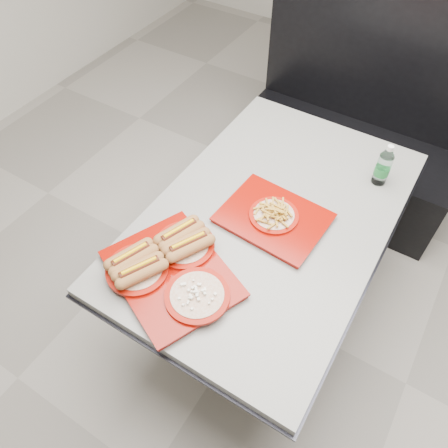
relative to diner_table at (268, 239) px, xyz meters
The scene contains 6 objects.
ground 0.58m from the diner_table, ahead, with size 6.00×6.00×0.00m, color gray.
diner_table is the anchor object (origin of this frame).
booth_bench 1.11m from the diner_table, 90.00° to the left, with size 1.30×0.57×1.35m.
tray_near 0.52m from the diner_table, 112.09° to the right, with size 0.58×0.52×0.10m.
tray_far 0.19m from the diner_table, 43.89° to the right, with size 0.43×0.34×0.08m.
water_bottle 0.57m from the diner_table, 53.19° to the left, with size 0.06×0.06×0.20m.
Camera 1 is at (0.46, -1.10, 2.09)m, focal length 35.00 mm.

